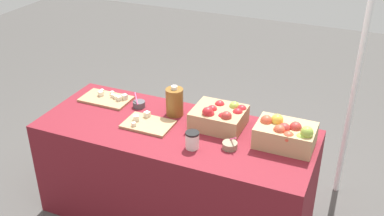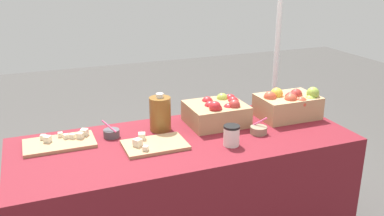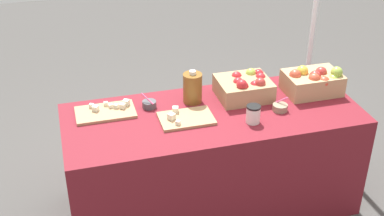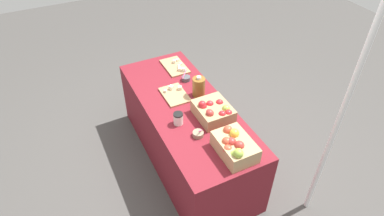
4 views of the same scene
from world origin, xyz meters
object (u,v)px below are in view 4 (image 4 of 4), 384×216
sample_bowl_mid (186,78)px  apple_crate_middle (213,111)px  cutting_board_back (175,66)px  cider_jug (199,87)px  cutting_board_front (175,94)px  sample_bowl_near (198,134)px  coffee_cup (178,119)px  apple_crate_left (234,146)px  tent_pole (338,123)px

sample_bowl_mid → apple_crate_middle: bearing=-2.5°
sample_bowl_mid → cutting_board_back: bearing=-179.9°
sample_bowl_mid → cider_jug: bearing=0.4°
cutting_board_front → cutting_board_back: (-0.46, 0.21, 0.00)m
sample_bowl_near → coffee_cup: bearing=-158.1°
cutting_board_back → sample_bowl_near: 1.11m
apple_crate_left → cider_jug: 0.83m
cutting_board_back → sample_bowl_mid: sample_bowl_mid is taller
apple_crate_middle → sample_bowl_near: (0.16, -0.23, -0.05)m
cider_jug → cutting_board_back: bearing=-179.8°
tent_pole → apple_crate_left: bearing=-116.0°
cider_jug → apple_crate_left: bearing=-6.8°
apple_crate_middle → cider_jug: bearing=175.1°
cider_jug → apple_crate_middle: bearing=-4.9°
apple_crate_left → cutting_board_back: size_ratio=0.99×
cutting_board_back → apple_crate_middle: bearing=-1.7°
sample_bowl_mid → tent_pole: size_ratio=0.05×
sample_bowl_mid → tent_pole: bearing=22.2°
cutting_board_front → cutting_board_back: 0.51m
apple_crate_left → tent_pole: bearing=64.0°
cutting_board_front → apple_crate_left: bearing=7.2°
cutting_board_back → cider_jug: (0.57, 0.00, 0.09)m
cutting_board_front → tent_pole: (1.26, 0.80, 0.33)m
apple_crate_middle → cutting_board_front: (-0.46, -0.18, -0.06)m
coffee_cup → tent_pole: size_ratio=0.05×
apple_crate_left → apple_crate_middle: size_ratio=1.07×
apple_crate_left → cutting_board_front: apple_crate_left is taller
sample_bowl_near → sample_bowl_mid: size_ratio=0.98×
sample_bowl_near → cider_jug: size_ratio=0.44×
cutting_board_back → coffee_cup: bearing=-22.2°
cutting_board_back → sample_bowl_mid: size_ratio=3.68×
sample_bowl_near → cider_jug: bearing=152.6°
sample_bowl_mid → cider_jug: 0.30m
apple_crate_left → coffee_cup: (-0.53, -0.25, -0.03)m
cutting_board_back → cutting_board_front: bearing=-24.6°
apple_crate_middle → cutting_board_front: apple_crate_middle is taller
apple_crate_middle → coffee_cup: 0.33m
tent_pole → apple_crate_middle: bearing=-142.4°
sample_bowl_near → apple_crate_left: bearing=28.2°
cider_jug → tent_pole: 1.31m
cutting_board_front → sample_bowl_near: sample_bowl_near is taller
cutting_board_back → apple_crate_left: bearing=-3.9°
apple_crate_middle → sample_bowl_near: size_ratio=3.48×
apple_crate_middle → cutting_board_front: 0.50m
sample_bowl_near → sample_bowl_mid: sample_bowl_mid is taller
coffee_cup → tent_pole: tent_pole is taller
coffee_cup → cutting_board_front: bearing=160.7°
sample_bowl_near → coffee_cup: 0.24m
apple_crate_middle → cider_jug: cider_jug is taller
apple_crate_left → cider_jug: (-0.82, 0.10, 0.02)m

